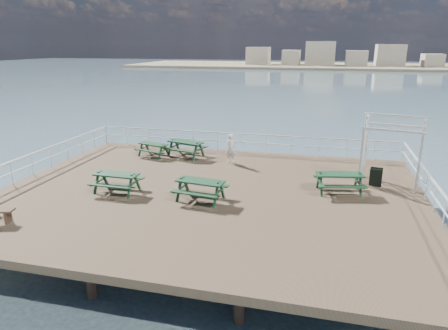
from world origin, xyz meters
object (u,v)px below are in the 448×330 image
at_px(picnic_table_a, 153,147).
at_px(picnic_table_b, 186,145).
at_px(trellis_arbor, 391,154).
at_px(person, 231,149).
at_px(picnic_table_e, 200,186).
at_px(picnic_table_c, 339,179).
at_px(picnic_table_d, 116,178).

xyz_separation_m(picnic_table_a, picnic_table_b, (1.80, 0.38, 0.10)).
height_order(trellis_arbor, person, trellis_arbor).
xyz_separation_m(picnic_table_b, trellis_arbor, (10.44, -2.16, 0.78)).
height_order(picnic_table_e, person, person).
height_order(picnic_table_b, trellis_arbor, trellis_arbor).
distance_m(picnic_table_a, person, 4.57).
distance_m(picnic_table_c, picnic_table_e, 5.94).
relative_size(picnic_table_a, picnic_table_c, 0.88).
height_order(picnic_table_c, picnic_table_d, picnic_table_c).
relative_size(picnic_table_b, picnic_table_e, 1.12).
height_order(picnic_table_b, person, person).
bearing_deg(picnic_table_b, trellis_arbor, 3.74).
relative_size(picnic_table_d, picnic_table_e, 0.91).
bearing_deg(picnic_table_b, person, 2.36).
relative_size(picnic_table_a, picnic_table_d, 1.02).
relative_size(picnic_table_c, trellis_arbor, 0.71).
bearing_deg(picnic_table_a, picnic_table_b, 26.84).
xyz_separation_m(picnic_table_b, picnic_table_e, (2.77, -6.10, -0.02)).
xyz_separation_m(picnic_table_a, person, (4.56, -0.26, 0.25)).
xyz_separation_m(picnic_table_c, picnic_table_e, (-5.48, -2.27, -0.00)).
xyz_separation_m(picnic_table_a, picnic_table_c, (10.05, -3.44, 0.09)).
bearing_deg(picnic_table_e, picnic_table_d, -173.65).
relative_size(picnic_table_c, person, 1.44).
relative_size(picnic_table_a, picnic_table_b, 0.84).
bearing_deg(picnic_table_a, person, 11.66).
xyz_separation_m(picnic_table_e, trellis_arbor, (7.68, 3.94, 0.80)).
bearing_deg(trellis_arbor, picnic_table_e, -139.99).
height_order(picnic_table_d, trellis_arbor, trellis_arbor).
bearing_deg(picnic_table_b, picnic_table_d, -83.96).
distance_m(picnic_table_e, trellis_arbor, 8.66).
distance_m(picnic_table_a, trellis_arbor, 12.40).
bearing_deg(picnic_table_a, trellis_arbor, 6.64).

